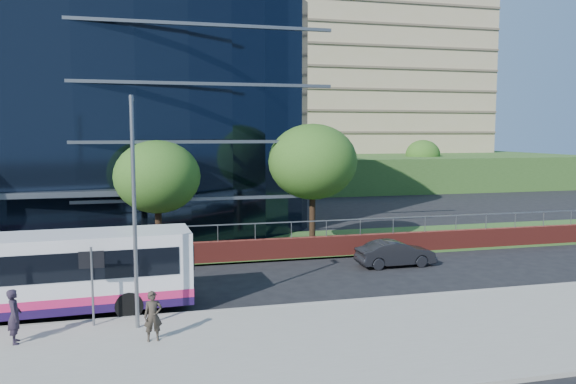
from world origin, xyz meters
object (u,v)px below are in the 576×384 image
object	(u,v)px
tree_dist_f	(423,155)
city_bus	(38,274)
tree_dist_e	(304,154)
pedestrian	(14,316)
tree_far_c	(157,177)
parked_car	(395,253)
pedestrian_b	(153,316)
street_sign	(92,270)
tree_far_d	(313,162)
streetlight_east	(134,205)

from	to	relation	value
tree_dist_f	city_bus	size ratio (longest dim) A/B	0.52
tree_dist_e	pedestrian	bearing A→B (deg)	-117.02
tree_far_c	city_bus	xyz separation A→B (m)	(-4.59, -8.70, -2.89)
tree_dist_e	parked_car	size ratio (longest dim) A/B	1.60
parked_car	pedestrian	world-z (taller)	pedestrian
city_bus	tree_dist_f	bearing A→B (deg)	45.43
city_bus	pedestrian_b	size ratio (longest dim) A/B	7.08
tree_dist_e	city_bus	world-z (taller)	tree_dist_e
street_sign	pedestrian_b	size ratio (longest dim) A/B	1.71
street_sign	parked_car	size ratio (longest dim) A/B	0.69
tree_far_c	parked_car	world-z (taller)	tree_far_c
pedestrian	pedestrian_b	xyz separation A→B (m)	(4.31, -0.87, -0.07)
tree_dist_e	parked_car	xyz separation A→B (m)	(-5.13, -35.47, -3.87)
pedestrian_b	city_bus	bearing A→B (deg)	132.13
tree_dist_f	pedestrian_b	distance (m)	56.67
street_sign	tree_far_c	distance (m)	11.14
tree_far_d	tree_dist_f	distance (m)	40.01
street_sign	tree_dist_f	world-z (taller)	tree_dist_f
tree_far_d	city_bus	world-z (taller)	tree_far_d
street_sign	parked_car	distance (m)	15.68
tree_far_d	tree_dist_f	xyz separation A→B (m)	(24.00, 32.00, -0.98)
tree_dist_e	parked_car	world-z (taller)	tree_dist_e
pedestrian_b	tree_dist_e	bearing A→B (deg)	63.88
streetlight_east	city_bus	xyz separation A→B (m)	(-3.59, 2.48, -2.79)
tree_dist_e	tree_dist_f	size ratio (longest dim) A/B	1.08
tree_far_c	pedestrian	bearing A→B (deg)	-112.22
parked_car	pedestrian	xyz separation A→B (m)	(-16.66, -7.26, 0.37)
tree_far_c	pedestrian_b	bearing A→B (deg)	-92.17
street_sign	pedestrian	xyz separation A→B (m)	(-2.29, -1.14, -1.11)
tree_far_c	city_bus	size ratio (longest dim) A/B	0.56
pedestrian_b	pedestrian	bearing A→B (deg)	164.26
parked_car	pedestrian	bearing A→B (deg)	112.92
city_bus	pedestrian_b	distance (m)	5.71
city_bus	pedestrian_b	xyz separation A→B (m)	(4.11, -3.91, -0.68)
parked_car	pedestrian_b	distance (m)	14.79
tree_far_d	tree_dist_e	distance (m)	31.06
tree_far_c	tree_far_d	world-z (taller)	tree_far_d
pedestrian_b	tree_far_c	bearing A→B (deg)	83.55
pedestrian	pedestrian_b	distance (m)	4.40
tree_far_d	parked_car	xyz separation A→B (m)	(2.87, -5.47, -4.52)
tree_dist_f	tree_far_c	bearing A→B (deg)	-135.00
tree_far_d	parked_car	bearing A→B (deg)	-62.35
parked_car	pedestrian_b	bearing A→B (deg)	122.75
pedestrian_b	tree_far_d	bearing A→B (deg)	50.86
tree_far_d	tree_dist_e	xyz separation A→B (m)	(8.00, 30.00, -0.65)
street_sign	parked_car	world-z (taller)	street_sign
tree_dist_e	streetlight_east	size ratio (longest dim) A/B	0.81
tree_far_d	tree_dist_e	world-z (taller)	tree_far_d
tree_far_d	pedestrian	distance (m)	19.22
street_sign	tree_far_d	xyz separation A→B (m)	(11.50, 11.59, 3.04)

